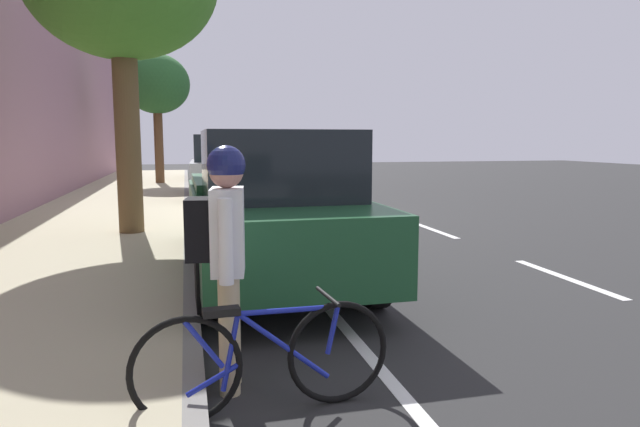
% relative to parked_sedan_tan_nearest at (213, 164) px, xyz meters
% --- Properties ---
extents(ground, '(62.24, 62.24, 0.00)m').
position_rel_parked_sedan_tan_nearest_xyz_m(ground, '(-0.88, 12.29, -0.75)').
color(ground, '#2A2A2A').
extents(sidewalk, '(3.60, 38.90, 0.16)m').
position_rel_parked_sedan_tan_nearest_xyz_m(sidewalk, '(3.08, 12.29, -0.67)').
color(sidewalk, '#B4AB8A').
rests_on(sidewalk, ground).
extents(curb_edge, '(0.16, 38.90, 0.16)m').
position_rel_parked_sedan_tan_nearest_xyz_m(curb_edge, '(1.20, 12.29, -0.67)').
color(curb_edge, gray).
rests_on(curb_edge, ground).
extents(lane_stripe_centre, '(0.14, 40.00, 0.01)m').
position_rel_parked_sedan_tan_nearest_xyz_m(lane_stripe_centre, '(-3.71, 12.84, -0.75)').
color(lane_stripe_centre, white).
rests_on(lane_stripe_centre, ground).
extents(lane_stripe_bike_edge, '(0.12, 38.90, 0.01)m').
position_rel_parked_sedan_tan_nearest_xyz_m(lane_stripe_bike_edge, '(-0.27, 12.29, -0.75)').
color(lane_stripe_bike_edge, white).
rests_on(lane_stripe_bike_edge, ground).
extents(parked_sedan_tan_nearest, '(1.88, 4.42, 1.52)m').
position_rel_parked_sedan_tan_nearest_xyz_m(parked_sedan_tan_nearest, '(0.00, 0.00, 0.00)').
color(parked_sedan_tan_nearest, tan).
rests_on(parked_sedan_tan_nearest, ground).
extents(parked_suv_silver_second, '(2.08, 4.76, 1.99)m').
position_rel_parked_sedan_tan_nearest_xyz_m(parked_suv_silver_second, '(0.10, 8.33, 0.27)').
color(parked_suv_silver_second, '#B7BABF').
rests_on(parked_suv_silver_second, ground).
extents(parked_pickup_green_mid, '(2.07, 5.32, 1.95)m').
position_rel_parked_sedan_tan_nearest_xyz_m(parked_pickup_green_mid, '(0.15, 18.26, 0.15)').
color(parked_pickup_green_mid, '#1E512D').
rests_on(parked_pickup_green_mid, ground).
extents(bicycle_at_curb, '(1.77, 0.46, 0.79)m').
position_rel_parked_sedan_tan_nearest_xyz_m(bicycle_at_curb, '(0.73, 21.94, -0.36)').
color(bicycle_at_curb, black).
rests_on(bicycle_at_curb, ground).
extents(cyclist_with_backpack, '(0.44, 0.62, 1.80)m').
position_rel_parked_sedan_tan_nearest_xyz_m(cyclist_with_backpack, '(0.96, 21.49, 0.36)').
color(cyclist_with_backpack, '#C6B284').
rests_on(cyclist_with_backpack, ground).
extents(street_tree_near_cyclist, '(2.54, 2.54, 4.99)m').
position_rel_parked_sedan_tan_nearest_xyz_m(street_tree_near_cyclist, '(2.21, 2.46, 3.19)').
color(street_tree_near_cyclist, brown).
rests_on(street_tree_near_cyclist, sidewalk).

